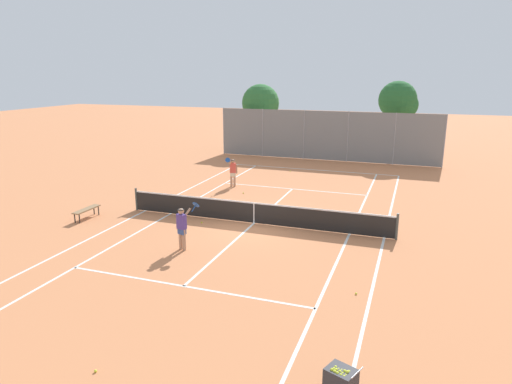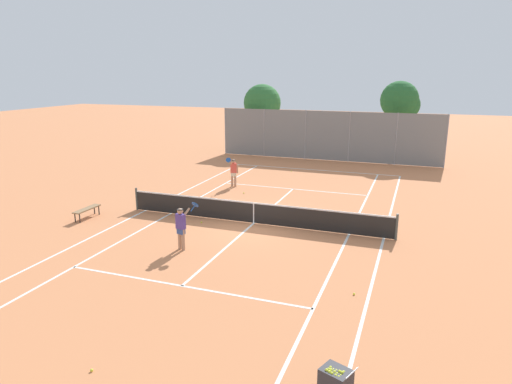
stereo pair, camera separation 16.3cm
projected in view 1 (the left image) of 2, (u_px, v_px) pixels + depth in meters
ground_plane at (254, 223)px, 19.88m from camera, size 120.00×120.00×0.00m
court_line_markings at (254, 223)px, 19.87m from camera, size 11.10×23.90×0.01m
tennis_net at (254, 212)px, 19.75m from camera, size 12.00×0.10×1.07m
ball_cart at (341, 384)px, 8.85m from camera, size 0.75×0.66×0.96m
player_near_side at (182, 226)px, 16.71m from camera, size 0.80×0.71×1.77m
player_far_left at (233, 171)px, 25.97m from camera, size 0.47×0.87×1.77m
loose_tennis_ball_0 at (95, 371)px, 10.01m from camera, size 0.07×0.07×0.07m
loose_tennis_ball_1 at (243, 193)px, 24.72m from camera, size 0.07×0.07×0.07m
loose_tennis_ball_2 at (290, 171)px, 30.16m from camera, size 0.07×0.07×0.07m
loose_tennis_ball_3 at (356, 294)px, 13.51m from camera, size 0.07×0.07×0.07m
loose_tennis_ball_4 at (202, 222)px, 19.89m from camera, size 0.07×0.07×0.07m
courtside_bench at (87, 210)px, 20.40m from camera, size 0.36×1.50×0.47m
back_fence at (325, 136)px, 33.61m from camera, size 16.42×0.08×3.66m
tree_behind_left at (260, 104)px, 37.29m from camera, size 3.04×3.04×5.45m
tree_behind_right at (399, 102)px, 33.72m from camera, size 2.91×2.79×5.77m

